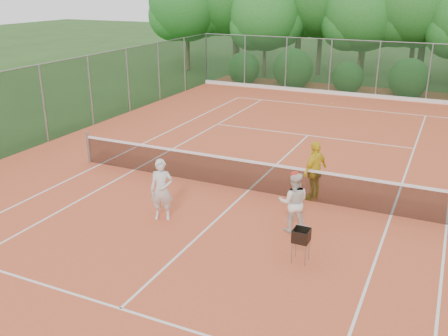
{
  "coord_description": "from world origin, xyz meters",
  "views": [
    {
      "loc": [
        5.15,
        -12.78,
        5.81
      ],
      "look_at": [
        -0.25,
        -1.2,
        1.1
      ],
      "focal_mm": 40.0,
      "sensor_mm": 36.0,
      "label": 1
    }
  ],
  "objects_px": {
    "player_center_grp": "(294,202)",
    "ball_hopper": "(301,236)",
    "player_yellow": "(315,171)",
    "player_white": "(162,190)"
  },
  "relations": [
    {
      "from": "ball_hopper",
      "to": "player_white",
      "type": "bearing_deg",
      "value": -170.51
    },
    {
      "from": "player_white",
      "to": "player_yellow",
      "type": "distance_m",
      "value": 4.37
    },
    {
      "from": "player_yellow",
      "to": "player_white",
      "type": "bearing_deg",
      "value": -28.87
    },
    {
      "from": "player_yellow",
      "to": "ball_hopper",
      "type": "bearing_deg",
      "value": 29.72
    },
    {
      "from": "player_white",
      "to": "player_yellow",
      "type": "bearing_deg",
      "value": 19.09
    },
    {
      "from": "player_yellow",
      "to": "ball_hopper",
      "type": "height_order",
      "value": "player_yellow"
    },
    {
      "from": "player_white",
      "to": "ball_hopper",
      "type": "xyz_separation_m",
      "value": [
        3.9,
        -0.57,
        -0.19
      ]
    },
    {
      "from": "player_white",
      "to": "ball_hopper",
      "type": "relative_size",
      "value": 2.08
    },
    {
      "from": "player_center_grp",
      "to": "ball_hopper",
      "type": "height_order",
      "value": "player_center_grp"
    },
    {
      "from": "player_white",
      "to": "player_yellow",
      "type": "height_order",
      "value": "player_yellow"
    }
  ]
}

